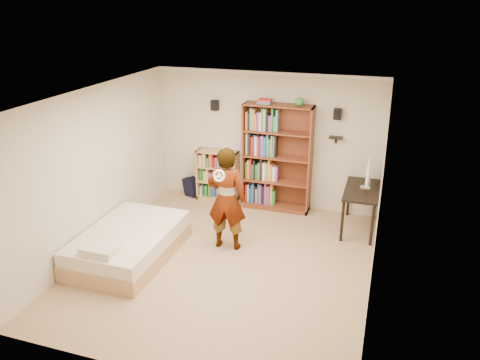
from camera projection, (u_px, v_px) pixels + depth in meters
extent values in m
cube|color=tan|center=(225.00, 263.00, 7.54)|extent=(4.50, 5.00, 0.01)
cube|color=beige|center=(267.00, 140.00, 9.26)|extent=(4.50, 0.02, 2.70)
cube|color=beige|center=(143.00, 272.00, 4.83)|extent=(4.50, 0.02, 2.70)
cube|color=beige|center=(96.00, 170.00, 7.69)|extent=(0.02, 5.00, 2.70)
cube|color=beige|center=(379.00, 205.00, 6.40)|extent=(0.02, 5.00, 2.70)
cube|color=white|center=(223.00, 96.00, 6.55)|extent=(4.50, 5.00, 0.02)
cube|color=white|center=(268.00, 73.00, 8.75)|extent=(4.50, 0.06, 0.06)
cube|color=white|center=(134.00, 150.00, 4.37)|extent=(4.50, 0.06, 0.06)
cube|color=white|center=(88.00, 89.00, 7.20)|extent=(0.06, 5.00, 0.06)
cube|color=white|center=(388.00, 110.00, 5.93)|extent=(0.06, 5.00, 0.06)
cube|color=black|center=(215.00, 105.00, 9.23)|extent=(0.14, 0.12, 0.20)
cube|color=black|center=(338.00, 114.00, 8.55)|extent=(0.14, 0.12, 0.20)
cube|color=black|center=(336.00, 138.00, 8.72)|extent=(0.25, 0.16, 0.02)
imported|color=black|center=(227.00, 199.00, 7.72)|extent=(0.68, 0.47, 1.78)
torus|color=white|center=(219.00, 176.00, 7.23)|extent=(0.20, 0.07, 0.20)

